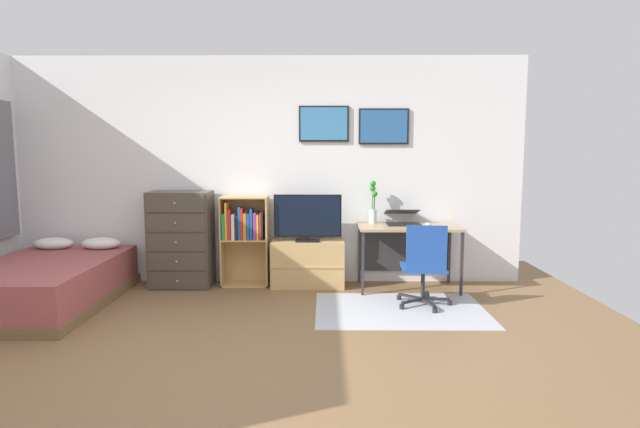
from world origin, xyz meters
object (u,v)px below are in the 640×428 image
Objects in this scene: bookshelf at (244,233)px; tv_stand at (308,264)px; laptop at (403,218)px; office_chair at (425,264)px; desk at (407,236)px; television at (308,218)px; computer_mouse at (428,224)px; dresser at (181,239)px; bamboo_vase at (373,204)px; bed at (46,283)px.

bookshelf is 0.83m from tv_stand.
laptop is at bearing -0.68° from bookshelf.
desk is at bearing 96.40° from office_chair.
television is at bearing -4.96° from bookshelf.
bookshelf is 10.17× the size of computer_mouse.
dresser is 2.63× the size of laptop.
tv_stand is 1.21m from desk.
laptop reaches higher than tv_stand.
desk is at bearing -19.10° from bamboo_vase.
desk reaches higher than tv_stand.
laptop is at bearing -13.31° from bamboo_vase.
bamboo_vase is at bearing 13.76° from bed.
bookshelf is 1.87m from laptop.
office_chair is at bearing -1.56° from bed.
dresser reaches higher than laptop.
desk is at bearing -1.67° from tv_stand.
laptop is (1.11, 0.04, -0.00)m from television.
desk is (2.64, -0.02, 0.05)m from dresser.
dresser is 2.29m from bamboo_vase.
tv_stand is 1.09× the size of television.
television reaches higher than bed.
bamboo_vase reaches higher than computer_mouse.
computer_mouse is (2.13, -0.14, 0.13)m from bookshelf.
television reaches higher than computer_mouse.
bamboo_vase is (3.44, 0.89, 0.73)m from bed.
tv_stand is 8.20× the size of computer_mouse.
desk is 0.55m from bamboo_vase.
laptop reaches higher than bed.
bed is at bearing -163.94° from television.
tv_stand is 0.99× the size of office_chair.
laptop is at bearing 2.22° from television.
bed is 4.70× the size of laptop.
office_chair is 1.70× the size of bamboo_vase.
computer_mouse is at bearing -18.33° from bamboo_vase.
bamboo_vase is at bearing 160.90° from desk.
computer_mouse is at bearing 8.88° from bed.
tv_stand is at bearing -179.62° from laptop.
television is (0.75, -0.07, 0.18)m from bookshelf.
dresser is at bearing 32.33° from bed.
laptop is 0.39m from bamboo_vase.
bookshelf is at bearing -177.78° from bamboo_vase.
television is at bearing -90.00° from tv_stand.
television is at bearing 15.27° from bed.
office_chair reaches higher than bed.
desk is (1.16, -0.01, -0.20)m from television.
bookshelf reaches higher than computer_mouse.
desk is at bearing -2.30° from bookshelf.
television is at bearing -170.84° from bamboo_vase.
laptop is at bearing 99.43° from office_chair.
desk is at bearing 163.06° from computer_mouse.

